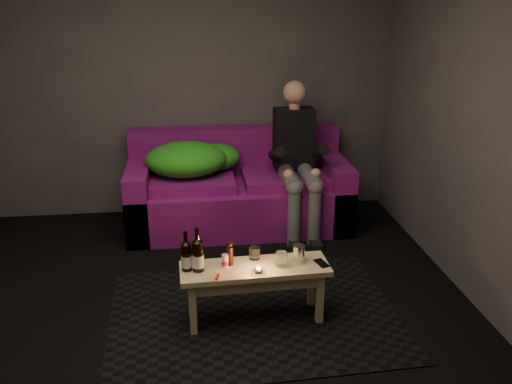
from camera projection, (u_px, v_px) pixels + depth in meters
floor at (202, 331)px, 3.68m from camera, size 4.50×4.50×0.00m
room at (191, 77)px, 3.55m from camera, size 4.50×4.50×4.50m
rug at (254, 314)px, 3.86m from camera, size 2.08×1.55×0.01m
sofa at (238, 192)px, 5.31m from camera, size 2.09×0.94×0.90m
green_blanket at (191, 159)px, 5.13m from camera, size 0.92×0.63×0.31m
person at (297, 156)px, 5.08m from camera, size 0.38×0.87×1.40m
coffee_table at (255, 276)px, 3.70m from camera, size 1.03×0.36×0.42m
beer_bottle_a at (186, 256)px, 3.59m from camera, size 0.07×0.07×0.28m
beer_bottle_b at (198, 255)px, 3.58m from camera, size 0.08×0.08×0.31m
salt_shaker at (225, 261)px, 3.65m from camera, size 0.05×0.05×0.09m
pepper_mill at (230, 256)px, 3.68m from camera, size 0.05×0.05×0.13m
tumbler_back at (255, 253)px, 3.76m from camera, size 0.08×0.08×0.09m
tealight at (259, 270)px, 3.59m from camera, size 0.05×0.05×0.04m
tumbler_front at (281, 259)px, 3.66m from camera, size 0.10×0.10×0.10m
steel_cup at (299, 253)px, 3.73m from camera, size 0.10×0.10×0.12m
smartphone at (321, 263)px, 3.71m from camera, size 0.10×0.14×0.01m
red_lighter at (217, 277)px, 3.52m from camera, size 0.04×0.07×0.01m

